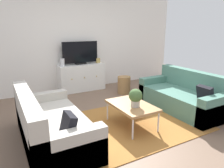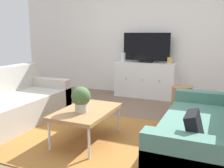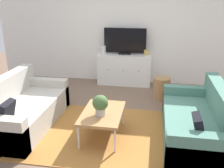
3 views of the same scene
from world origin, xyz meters
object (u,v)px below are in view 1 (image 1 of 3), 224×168
object	(u,v)px
tv_console	(82,77)
glass_vase	(62,62)
wicker_basket	(124,85)
couch_left_side	(48,127)
couch_right_side	(185,97)
mantel_clock	(98,60)
flat_screen_tv	(80,53)
coffee_table	(132,106)
potted_plant	(136,97)

from	to	relation	value
tv_console	glass_vase	size ratio (longest dim) A/B	6.50
glass_vase	wicker_basket	distance (m)	1.72
couch_left_side	wicker_basket	bearing A→B (deg)	33.83
couch_right_side	mantel_clock	size ratio (longest dim) A/B	14.10
mantel_clock	glass_vase	bearing A→B (deg)	180.00
couch_right_side	mantel_clock	distance (m)	2.60
couch_left_side	tv_console	bearing A→B (deg)	58.66
flat_screen_tv	wicker_basket	world-z (taller)	flat_screen_tv
coffee_table	wicker_basket	bearing A→B (deg)	61.70
tv_console	mantel_clock	xyz separation A→B (m)	(0.51, 0.00, 0.43)
coffee_table	flat_screen_tv	world-z (taller)	flat_screen_tv
flat_screen_tv	wicker_basket	distance (m)	1.46
mantel_clock	couch_left_side	bearing A→B (deg)	-129.47
coffee_table	tv_console	xyz separation A→B (m)	(0.03, 2.50, -0.01)
glass_vase	wicker_basket	world-z (taller)	glass_vase
flat_screen_tv	potted_plant	bearing A→B (deg)	-90.69
tv_console	wicker_basket	bearing A→B (deg)	-42.81
tv_console	flat_screen_tv	bearing A→B (deg)	90.00
potted_plant	glass_vase	world-z (taller)	glass_vase
potted_plant	wicker_basket	xyz separation A→B (m)	(0.91, 1.80, -0.36)
couch_right_side	potted_plant	xyz separation A→B (m)	(-1.47, -0.24, 0.31)
couch_right_side	potted_plant	bearing A→B (deg)	-170.66
coffee_table	glass_vase	distance (m)	2.58
couch_right_side	potted_plant	distance (m)	1.52
potted_plant	couch_left_side	bearing A→B (deg)	170.33
couch_right_side	coffee_table	size ratio (longest dim) A/B	1.99
potted_plant	flat_screen_tv	xyz separation A→B (m)	(0.03, 2.64, 0.45)
couch_left_side	tv_console	world-z (taller)	couch_left_side
coffee_table	glass_vase	size ratio (longest dim) A/B	4.75
couch_right_side	tv_console	bearing A→B (deg)	121.12
potted_plant	flat_screen_tv	distance (m)	2.67
flat_screen_tv	wicker_basket	size ratio (longest dim) A/B	2.18
couch_left_side	glass_vase	size ratio (longest dim) A/B	9.47
flat_screen_tv	mantel_clock	bearing A→B (deg)	-2.25
couch_right_side	wicker_basket	bearing A→B (deg)	109.53
coffee_table	wicker_basket	world-z (taller)	wicker_basket
couch_right_side	tv_console	distance (m)	2.78
wicker_basket	tv_console	bearing A→B (deg)	137.19
couch_right_side	flat_screen_tv	bearing A→B (deg)	120.90
couch_left_side	mantel_clock	distance (m)	3.12
potted_plant	couch_right_side	bearing A→B (deg)	9.34
wicker_basket	glass_vase	bearing A→B (deg)	149.58
mantel_clock	couch_right_side	bearing A→B (deg)	-68.73
flat_screen_tv	glass_vase	bearing A→B (deg)	-177.75
potted_plant	mantel_clock	bearing A→B (deg)	78.32
mantel_clock	wicker_basket	size ratio (longest dim) A/B	0.29
coffee_table	tv_console	size ratio (longest dim) A/B	0.73
glass_vase	coffee_table	bearing A→B (deg)	-79.07
couch_right_side	tv_console	world-z (taller)	couch_right_side
tv_console	glass_vase	bearing A→B (deg)	179.99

